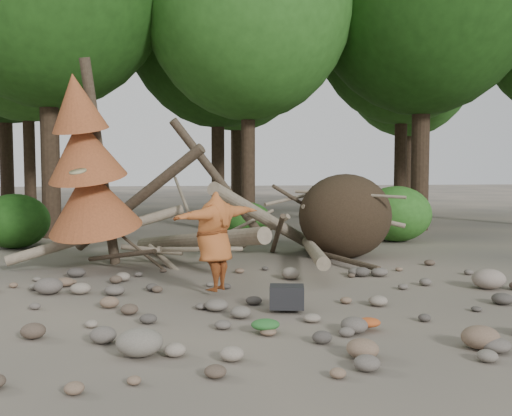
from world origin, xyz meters
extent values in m
plane|color=#514C44|center=(0.00, 0.00, 0.00)|extent=(120.00, 120.00, 0.00)
ellipsoid|color=#332619|center=(2.60, 4.30, 0.99)|extent=(2.20, 1.87, 1.98)
cylinder|color=gray|center=(-1.00, 3.70, 0.55)|extent=(2.61, 5.11, 1.08)
cylinder|color=gray|center=(0.80, 4.20, 0.90)|extent=(3.18, 3.71, 1.90)
cylinder|color=brown|center=(-2.20, 4.60, 1.40)|extent=(3.08, 1.91, 2.49)
cylinder|color=gray|center=(1.60, 3.50, 0.35)|extent=(1.13, 4.98, 0.43)
cylinder|color=brown|center=(-0.30, 4.80, 1.80)|extent=(2.39, 1.03, 2.89)
cylinder|color=gray|center=(-3.00, 4.00, 0.70)|extent=(3.71, 0.86, 1.20)
cylinder|color=#4C3F30|center=(-2.50, 3.50, 0.30)|extent=(1.52, 1.70, 0.49)
cylinder|color=gray|center=(0.20, 4.40, 0.80)|extent=(1.57, 0.85, 0.69)
cylinder|color=#4C3F30|center=(1.80, 4.90, 1.20)|extent=(1.92, 1.25, 1.10)
cylinder|color=gray|center=(-1.20, 4.20, 1.50)|extent=(0.37, 1.42, 0.85)
cylinder|color=#4C3F30|center=(2.20, 3.20, 0.15)|extent=(0.79, 2.54, 0.12)
cylinder|color=gray|center=(-0.80, 3.10, 0.45)|extent=(1.78, 1.11, 0.29)
cylinder|color=#4C3F30|center=(-2.90, 3.80, 2.20)|extent=(0.67, 1.13, 4.35)
cone|color=brown|center=(-3.06, 3.49, 1.50)|extent=(2.06, 2.13, 1.86)
cone|color=brown|center=(-3.16, 3.28, 2.50)|extent=(1.71, 1.78, 1.65)
cone|color=brown|center=(-3.26, 3.09, 3.40)|extent=(1.23, 1.30, 1.41)
cylinder|color=#38281C|center=(-5.00, 9.50, 4.48)|extent=(0.56, 0.56, 8.96)
cylinder|color=#38281C|center=(1.00, 9.20, 3.57)|extent=(0.44, 0.44, 7.14)
cylinder|color=#38281C|center=(7.00, 9.80, 4.72)|extent=(0.60, 0.60, 9.45)
cylinder|color=#38281C|center=(-6.50, 13.50, 3.78)|extent=(0.42, 0.42, 7.56)
ellipsoid|color=#327123|center=(-6.50, 13.50, 7.78)|extent=(6.91, 6.91, 7.95)
cylinder|color=#38281C|center=(0.50, 14.20, 4.27)|extent=(0.52, 0.52, 8.54)
cylinder|color=#38281C|center=(8.00, 13.80, 4.06)|extent=(0.50, 0.50, 8.12)
ellipsoid|color=#285F1B|center=(8.00, 13.80, 8.35)|extent=(7.42, 7.42, 8.91)
cylinder|color=#38281C|center=(-9.00, 20.00, 4.83)|extent=(0.62, 0.62, 9.66)
cylinder|color=#38281C|center=(2.00, 20.50, 4.38)|extent=(0.54, 0.54, 8.75)
ellipsoid|color=#327123|center=(2.00, 20.50, 9.00)|extent=(8.00, 8.00, 10.00)
cylinder|color=#38281C|center=(11.00, 20.00, 3.92)|extent=(0.46, 0.46, 7.84)
ellipsoid|color=#285F1B|center=(11.00, 20.00, 8.06)|extent=(7.17, 7.17, 8.60)
ellipsoid|color=#1D4B14|center=(-5.50, 7.20, 0.72)|extent=(1.80, 1.80, 1.44)
ellipsoid|color=#285F1B|center=(0.80, 7.80, 0.56)|extent=(1.40, 1.40, 1.12)
ellipsoid|color=#327123|center=(5.00, 7.00, 0.80)|extent=(2.00, 2.00, 1.60)
imported|color=#AC5626|center=(-0.76, 0.83, 0.90)|extent=(1.84, 1.81, 1.65)
cylinder|color=#9B8E62|center=(-2.98, 1.20, 2.06)|extent=(0.28, 0.29, 0.14)
cube|color=black|center=(0.19, -0.46, 0.17)|extent=(0.56, 0.43, 0.33)
ellipsoid|color=#276228|center=(-0.31, -1.50, 0.07)|extent=(0.37, 0.31, 0.14)
ellipsoid|color=#AC481D|center=(1.03, -1.57, 0.06)|extent=(0.32, 0.26, 0.12)
ellipsoid|color=slate|center=(-1.86, -2.13, 0.16)|extent=(0.53, 0.47, 0.32)
ellipsoid|color=brown|center=(2.07, -2.48, 0.14)|extent=(0.45, 0.41, 0.27)
ellipsoid|color=gray|center=(4.02, 0.58, 0.18)|extent=(0.58, 0.53, 0.35)
ellipsoid|color=#5F5750|center=(-3.51, 1.32, 0.14)|extent=(0.47, 0.42, 0.28)
camera|label=1|loc=(-1.54, -8.53, 2.11)|focal=40.00mm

